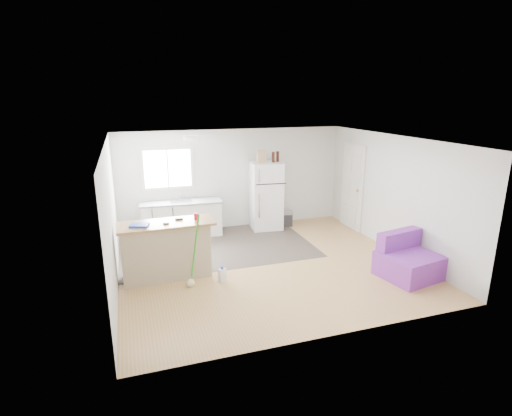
{
  "coord_description": "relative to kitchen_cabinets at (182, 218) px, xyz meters",
  "views": [
    {
      "loc": [
        -2.43,
        -6.7,
        3.17
      ],
      "look_at": [
        -0.01,
        0.7,
        0.96
      ],
      "focal_mm": 28.0,
      "sensor_mm": 36.0,
      "label": 1
    }
  ],
  "objects": [
    {
      "name": "cleaner_jug",
      "position": [
        0.33,
        -2.63,
        -0.3
      ],
      "size": [
        0.15,
        0.12,
        0.28
      ],
      "rotation": [
        0.0,
        0.0,
        0.3
      ],
      "color": "white",
      "rests_on": "floor"
    },
    {
      "name": "window",
      "position": [
        -0.23,
        0.28,
        1.13
      ],
      "size": [
        1.18,
        0.06,
        0.98
      ],
      "color": "white",
      "rests_on": "back_wall"
    },
    {
      "name": "bottle_right",
      "position": [
        2.32,
        -0.09,
        1.34
      ],
      "size": [
        0.08,
        0.08,
        0.25
      ],
      "primitive_type": "cylinder",
      "rotation": [
        0.0,
        0.0,
        0.08
      ],
      "color": "#331209",
      "rests_on": "refrigerator"
    },
    {
      "name": "ceiling_fixture",
      "position": [
        0.12,
        -1.01,
        1.94
      ],
      "size": [
        0.3,
        0.3,
        0.07
      ],
      "primitive_type": "cylinder",
      "color": "white",
      "rests_on": "ceiling"
    },
    {
      "name": "purple_seat",
      "position": [
        3.55,
        -3.44,
        -0.14
      ],
      "size": [
        1.09,
        1.05,
        0.77
      ],
      "rotation": [
        0.0,
        0.0,
        0.19
      ],
      "color": "purple",
      "rests_on": "floor"
    },
    {
      "name": "blue_tray",
      "position": [
        -0.99,
        -2.2,
        0.62
      ],
      "size": [
        0.35,
        0.29,
        0.04
      ],
      "primitive_type": "cube",
      "rotation": [
        0.0,
        0.0,
        -0.28
      ],
      "color": "#1336B7",
      "rests_on": "peninsula"
    },
    {
      "name": "vinyl_zone",
      "position": [
        0.6,
        -0.96,
        -0.42
      ],
      "size": [
        4.05,
        2.5,
        0.0
      ],
      "primitive_type": "cube",
      "color": "#362C28",
      "rests_on": "floor"
    },
    {
      "name": "peninsula",
      "position": [
        -0.57,
        -2.14,
        0.1
      ],
      "size": [
        1.68,
        0.67,
        1.02
      ],
      "rotation": [
        0.0,
        0.0,
        0.02
      ],
      "color": "tan",
      "rests_on": "floor"
    },
    {
      "name": "tool_a",
      "position": [
        -0.31,
        -2.04,
        0.62
      ],
      "size": [
        0.15,
        0.07,
        0.03
      ],
      "primitive_type": "cube",
      "rotation": [
        0.0,
        0.0,
        -0.17
      ],
      "color": "black",
      "rests_on": "peninsula"
    },
    {
      "name": "interior_door",
      "position": [
        4.05,
        -0.66,
        0.6
      ],
      "size": [
        0.11,
        0.92,
        2.1
      ],
      "color": "white",
      "rests_on": "right_wall"
    },
    {
      "name": "tool_b",
      "position": [
        -0.55,
        -2.23,
        0.62
      ],
      "size": [
        0.11,
        0.07,
        0.03
      ],
      "primitive_type": "cube",
      "rotation": [
        0.0,
        0.0,
        -0.28
      ],
      "color": "black",
      "rests_on": "peninsula"
    },
    {
      "name": "cooler",
      "position": [
        2.5,
        -0.02,
        -0.23
      ],
      "size": [
        0.54,
        0.42,
        0.37
      ],
      "rotation": [
        0.0,
        0.0,
        -0.21
      ],
      "color": "#2A2A2C",
      "rests_on": "floor"
    },
    {
      "name": "refrigerator",
      "position": [
        2.04,
        -0.07,
        0.4
      ],
      "size": [
        0.78,
        0.75,
        1.63
      ],
      "rotation": [
        0.0,
        0.0,
        -0.1
      ],
      "color": "white",
      "rests_on": "floor"
    },
    {
      "name": "mop",
      "position": [
        -0.2,
        -2.61,
        -0.19
      ],
      "size": [
        0.28,
        0.35,
        1.29
      ],
      "rotation": [
        0.0,
        0.0,
        0.43
      ],
      "color": "green",
      "rests_on": "floor"
    },
    {
      "name": "kitchen_cabinets",
      "position": [
        0.0,
        0.0,
        0.0
      ],
      "size": [
        1.89,
        0.71,
        1.09
      ],
      "rotation": [
        0.0,
        0.0,
        -0.08
      ],
      "color": "white",
      "rests_on": "floor"
    },
    {
      "name": "bottle_left",
      "position": [
        2.19,
        -0.15,
        1.34
      ],
      "size": [
        0.09,
        0.09,
        0.25
      ],
      "primitive_type": "cylinder",
      "rotation": [
        0.0,
        0.0,
        -0.34
      ],
      "color": "#331209",
      "rests_on": "refrigerator"
    },
    {
      "name": "red_cup",
      "position": [
        -0.01,
        -2.13,
        0.66
      ],
      "size": [
        0.1,
        0.1,
        0.12
      ],
      "primitive_type": "cylinder",
      "rotation": [
        0.0,
        0.0,
        0.27
      ],
      "color": "red",
      "rests_on": "peninsula"
    },
    {
      "name": "cardboard_box",
      "position": [
        1.9,
        -0.13,
        1.36
      ],
      "size": [
        0.2,
        0.1,
        0.3
      ],
      "primitive_type": "cube",
      "rotation": [
        0.0,
        0.0,
        0.0
      ],
      "color": "tan",
      "rests_on": "refrigerator"
    },
    {
      "name": "room",
      "position": [
        1.32,
        -2.21,
        0.78
      ],
      "size": [
        5.51,
        5.01,
        2.41
      ],
      "color": "#A87E46",
      "rests_on": "ground"
    }
  ]
}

